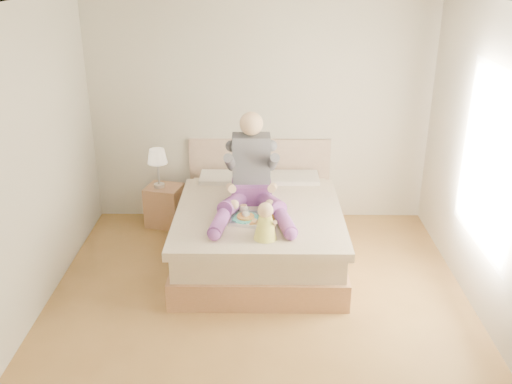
{
  "coord_description": "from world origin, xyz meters",
  "views": [
    {
      "loc": [
        0.03,
        -4.44,
        3.04
      ],
      "look_at": [
        -0.03,
        0.88,
        0.82
      ],
      "focal_mm": 40.0,
      "sensor_mm": 36.0,
      "label": 1
    }
  ],
  "objects_px": {
    "bed": "(259,227)",
    "baby": "(266,224)",
    "nightstand": "(165,205)",
    "tray": "(254,218)",
    "adult": "(252,180)"
  },
  "relations": [
    {
      "from": "bed",
      "to": "nightstand",
      "type": "height_order",
      "value": "bed"
    },
    {
      "from": "nightstand",
      "to": "bed",
      "type": "bearing_deg",
      "value": -19.17
    },
    {
      "from": "bed",
      "to": "baby",
      "type": "relative_size",
      "value": 6.09
    },
    {
      "from": "adult",
      "to": "bed",
      "type": "bearing_deg",
      "value": 44.01
    },
    {
      "from": "bed",
      "to": "nightstand",
      "type": "bearing_deg",
      "value": 147.23
    },
    {
      "from": "bed",
      "to": "tray",
      "type": "height_order",
      "value": "bed"
    },
    {
      "from": "tray",
      "to": "adult",
      "type": "bearing_deg",
      "value": 107.81
    },
    {
      "from": "tray",
      "to": "baby",
      "type": "distance_m",
      "value": 0.4
    },
    {
      "from": "nightstand",
      "to": "baby",
      "type": "bearing_deg",
      "value": -38.46
    },
    {
      "from": "nightstand",
      "to": "tray",
      "type": "bearing_deg",
      "value": -33.33
    },
    {
      "from": "baby",
      "to": "bed",
      "type": "bearing_deg",
      "value": 106.0
    },
    {
      "from": "adult",
      "to": "tray",
      "type": "xyz_separation_m",
      "value": [
        0.03,
        -0.36,
        -0.26
      ]
    },
    {
      "from": "bed",
      "to": "baby",
      "type": "xyz_separation_m",
      "value": [
        0.06,
        -0.81,
        0.44
      ]
    },
    {
      "from": "tray",
      "to": "baby",
      "type": "relative_size",
      "value": 1.41
    },
    {
      "from": "nightstand",
      "to": "tray",
      "type": "xyz_separation_m",
      "value": [
        1.1,
        -1.17,
        0.39
      ]
    }
  ]
}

